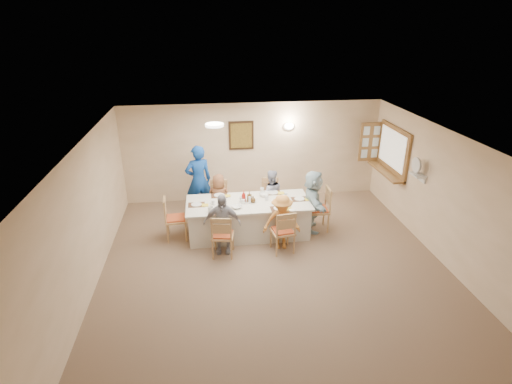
{
  "coord_description": "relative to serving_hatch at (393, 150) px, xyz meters",
  "views": [
    {
      "loc": [
        -1.19,
        -6.15,
        4.35
      ],
      "look_at": [
        -0.2,
        1.4,
        1.05
      ],
      "focal_mm": 28.0,
      "sensor_mm": 36.0,
      "label": 1
    }
  ],
  "objects": [
    {
      "name": "napkin_br",
      "position": [
        -2.78,
        -0.48,
        -0.73
      ],
      "size": [
        0.14,
        0.14,
        0.01
      ],
      "primitive_type": "cube",
      "color": "yellow",
      "rests_on": "dining_table"
    },
    {
      "name": "chair_back_left",
      "position": [
        -4.16,
        -0.05,
        -1.04
      ],
      "size": [
        0.48,
        0.48,
        0.92
      ],
      "primitive_type": null,
      "rotation": [
        0.0,
        0.0,
        -0.09
      ],
      "color": "tan",
      "rests_on": "ground"
    },
    {
      "name": "wall_sconce",
      "position": [
        -2.31,
        1.04,
        0.4
      ],
      "size": [
        0.26,
        0.09,
        0.18
      ],
      "primitive_type": "ellipsoid",
      "color": "white",
      "rests_on": "room_walls"
    },
    {
      "name": "placemat_br",
      "position": [
        -2.96,
        -0.43,
        -0.74
      ],
      "size": [
        0.36,
        0.27,
        0.01
      ],
      "primitive_type": "cube",
      "color": "#472B19",
      "rests_on": "dining_table"
    },
    {
      "name": "desk_fan",
      "position": [
        -0.11,
        -1.35,
        0.05
      ],
      "size": [
        0.3,
        0.3,
        0.28
      ],
      "primitive_type": null,
      "color": "#A5A5A8",
      "rests_on": "fan_shelf"
    },
    {
      "name": "napkin_fr",
      "position": [
        -2.78,
        -1.32,
        -0.73
      ],
      "size": [
        0.15,
        0.15,
        0.01
      ],
      "primitive_type": "cube",
      "color": "yellow",
      "rests_on": "dining_table"
    },
    {
      "name": "shutter_door",
      "position": [
        -0.26,
        0.76,
        0.0
      ],
      "size": [
        0.55,
        0.04,
        1.0
      ],
      "primitive_type": "cube",
      "color": "brown",
      "rests_on": "room_walls"
    },
    {
      "name": "diner_back_left",
      "position": [
        -4.16,
        -0.17,
        -0.92
      ],
      "size": [
        0.71,
        0.59,
        1.16
      ],
      "primitive_type": "imported",
      "rotation": [
        0.0,
        0.0,
        2.94
      ],
      "color": "brown",
      "rests_on": "ground"
    },
    {
      "name": "chair_left_end",
      "position": [
        -5.11,
        -0.85,
        -1.02
      ],
      "size": [
        0.48,
        0.48,
        0.96
      ],
      "primitive_type": null,
      "rotation": [
        0.0,
        0.0,
        1.63
      ],
      "color": "tan",
      "rests_on": "ground"
    },
    {
      "name": "condiment_ketchup",
      "position": [
        -3.65,
        -0.81,
        -0.62
      ],
      "size": [
        0.1,
        0.1,
        0.25
      ],
      "primitive_type": "imported",
      "rotation": [
        0.0,
        0.0,
        -0.0
      ],
      "color": "#AA160E",
      "rests_on": "dining_table"
    },
    {
      "name": "napkin_re",
      "position": [
        -2.26,
        -0.9,
        -0.73
      ],
      "size": [
        0.14,
        0.14,
        0.01
      ],
      "primitive_type": "cube",
      "color": "yellow",
      "rests_on": "dining_table"
    },
    {
      "name": "serving_hatch",
      "position": [
        0.0,
        0.0,
        0.0
      ],
      "size": [
        0.06,
        1.5,
        1.15
      ],
      "primitive_type": "cube",
      "color": "brown",
      "rests_on": "room_walls"
    },
    {
      "name": "diner_right_end",
      "position": [
        -2.14,
        -0.85,
        -0.8
      ],
      "size": [
        1.41,
        0.76,
        1.4
      ],
      "primitive_type": "imported",
      "rotation": [
        0.0,
        0.0,
        1.44
      ],
      "color": "silver",
      "rests_on": "ground"
    },
    {
      "name": "room_walls",
      "position": [
        -3.21,
        -2.4,
        0.01
      ],
      "size": [
        7.0,
        7.0,
        7.0
      ],
      "color": "#CFB48C",
      "rests_on": "ground"
    },
    {
      "name": "placemat_fr",
      "position": [
        -2.96,
        -1.27,
        -0.74
      ],
      "size": [
        0.37,
        0.27,
        0.01
      ],
      "primitive_type": "cube",
      "color": "#472B19",
      "rests_on": "dining_table"
    },
    {
      "name": "napkin_le",
      "position": [
        -4.48,
        -0.9,
        -0.73
      ],
      "size": [
        0.14,
        0.14,
        0.01
      ],
      "primitive_type": "cube",
      "color": "yellow",
      "rests_on": "dining_table"
    },
    {
      "name": "drinking_glass",
      "position": [
        -3.71,
        -0.8,
        -0.68
      ],
      "size": [
        0.07,
        0.07,
        0.1
      ],
      "primitive_type": "cylinder",
      "color": "silver",
      "rests_on": "dining_table"
    },
    {
      "name": "ground",
      "position": [
        -3.21,
        -2.4,
        -1.5
      ],
      "size": [
        7.0,
        7.0,
        0.0
      ],
      "primitive_type": "plane",
      "color": "#81654F"
    },
    {
      "name": "teacup_a",
      "position": [
        -4.36,
        -1.21,
        -0.69
      ],
      "size": [
        0.22,
        0.22,
        0.1
      ],
      "primitive_type": "imported",
      "rotation": [
        0.0,
        0.0,
        -0.43
      ],
      "color": "white",
      "rests_on": "dining_table"
    },
    {
      "name": "plate_le",
      "position": [
        -4.66,
        -0.85,
        -0.73
      ],
      "size": [
        0.22,
        0.22,
        0.01
      ],
      "primitive_type": "cylinder",
      "color": "white",
      "rests_on": "dining_table"
    },
    {
      "name": "chair_front_left",
      "position": [
        -4.16,
        -1.65,
        -1.04
      ],
      "size": [
        0.51,
        0.51,
        0.92
      ],
      "primitive_type": null,
      "rotation": [
        0.0,
        0.0,
        2.98
      ],
      "color": "tan",
      "rests_on": "ground"
    },
    {
      "name": "diner_front_left",
      "position": [
        -4.16,
        -1.53,
        -0.86
      ],
      "size": [
        0.83,
        0.52,
        1.27
      ],
      "primitive_type": "imported",
      "rotation": [
        0.0,
        0.0,
        -0.14
      ],
      "color": "#9A99A4",
      "rests_on": "ground"
    },
    {
      "name": "hatch_sill",
      "position": [
        -0.12,
        0.0,
        -0.53
      ],
      "size": [
        0.3,
        1.5,
        0.05
      ],
      "primitive_type": "cube",
      "color": "brown",
      "rests_on": "room_walls"
    },
    {
      "name": "chair_back_right",
      "position": [
        -2.96,
        -0.05,
        -1.05
      ],
      "size": [
        0.5,
        0.5,
        0.91
      ],
      "primitive_type": null,
      "rotation": [
        0.0,
        0.0,
        -0.17
      ],
      "color": "tan",
      "rests_on": "ground"
    },
    {
      "name": "wall_picture",
      "position": [
        -3.51,
        1.06,
        0.2
      ],
      "size": [
        0.62,
        0.05,
        0.72
      ],
      "color": "black",
      "rests_on": "room_walls"
    },
    {
      "name": "placemat_le",
      "position": [
        -4.66,
        -0.85,
        -0.74
      ],
      "size": [
        0.35,
        0.26,
        0.01
      ],
      "primitive_type": "cube",
      "color": "#472B19",
      "rests_on": "dining_table"
    },
    {
      "name": "caregiver",
      "position": [
        -4.61,
        0.3,
        -0.64
      ],
      "size": [
        0.82,
        0.71,
        1.71
      ],
      "primitive_type": "imported",
      "rotation": [
        0.0,
        0.0,
        3.39
      ],
      "color": "#114097",
      "rests_on": "ground"
    },
    {
      "name": "ceiling_light",
      "position": [
        -4.21,
        -0.9,
        0.97
      ],
      "size": [
        0.36,
        0.36,
        0.05
      ],
      "primitive_type": "cylinder",
      "color": "white",
      "rests_on": "room_walls"
    },
    {
      "name": "teacup_b",
      "position": [
        -3.18,
        -0.31,
        -0.7
      ],
      "size": [
        0.14,
        0.14,
        0.08
      ],
      "primitive_type": "imported",
      "rotation": [
        0.0,
        0.0,
        -0.29
      ],
      "color": "white",
      "rests_on": "dining_table"
    },
    {
      "name": "bowl_b",
      "position": [
        -3.18,
        -0.58,
        -0.71
      ],
      "size": [
        0.29,
        0.29,
        0.07
      ],
      "primitive_type": "imported",
      "rotation": [
        0.0,
        0.0,
        0.16
      ],
      "color": "white",
      "rests_on": "dining_table"
    },
    {
      "name": "placemat_re",
      "position": [
        -2.44,
        -0.85,
        -0.74
      ],
      "size": [
        0.34,
        0.25,
        0.01
      ],
      "primitive_type": "cube",
      "color": "#472B19",
      "rests_on": "dining_table"
    },
    {
      "name": "plate_fl",
      "position": [
        -4.16,
        -1.27,
        -0.73
      ],
      "size": [
        0.22,
        0.22,
        0.01
      ],
      "primitive_type": "cylinder",
      "color": "white",
      "rests_on": "dining_table"
    },
    {
      "name": "plate_fr",
      "position": [
        -2.96,
        -1.27,
        -0.73
      ],
      "size": [
        0.25,
        0.25,
        0.02
      ],
      "primitive_type": "cylinder",
      "color": "white",
      "rests_on": "dining_table"
    },
    {
      "name": "condiment_malt",
      "position": [
        -3.46,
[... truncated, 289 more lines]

